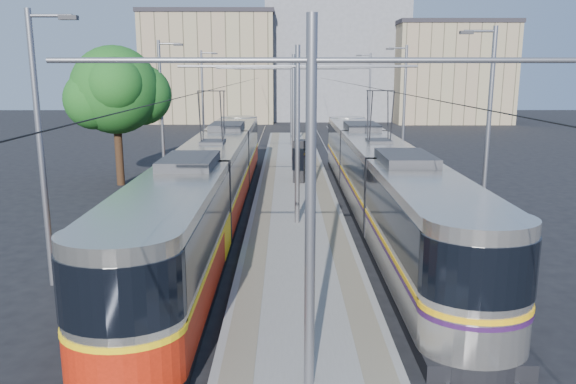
{
  "coord_description": "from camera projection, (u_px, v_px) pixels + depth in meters",
  "views": [
    {
      "loc": [
        -0.45,
        -14.01,
        6.31
      ],
      "look_at": [
        -0.37,
        7.84,
        1.6
      ],
      "focal_mm": 35.0,
      "sensor_mm": 36.0,
      "label": 1
    }
  ],
  "objects": [
    {
      "name": "catenary",
      "position": [
        295.0,
        108.0,
        27.91
      ],
      "size": [
        9.2,
        70.0,
        7.0
      ],
      "color": "slate",
      "rests_on": "platform"
    },
    {
      "name": "shelter",
      "position": [
        301.0,
        160.0,
        30.97
      ],
      "size": [
        0.95,
        1.2,
        2.32
      ],
      "rotation": [
        0.0,
        0.0,
        -0.33
      ],
      "color": "black",
      "rests_on": "platform"
    },
    {
      "name": "rails",
      "position": [
        294.0,
        185.0,
        31.65
      ],
      "size": [
        8.71,
        70.0,
        0.03
      ],
      "color": "gray",
      "rests_on": "ground"
    },
    {
      "name": "building_right",
      "position": [
        448.0,
        72.0,
        70.5
      ],
      "size": [
        14.28,
        10.2,
        12.3
      ],
      "color": "gray",
      "rests_on": "ground"
    },
    {
      "name": "track_arrow",
      "position": [
        140.0,
        370.0,
        12.08
      ],
      "size": [
        1.2,
        5.0,
        0.01
      ],
      "primitive_type": "cube",
      "color": "silver",
      "rests_on": "ground"
    },
    {
      "name": "tree",
      "position": [
        122.0,
        92.0,
        30.96
      ],
      "size": [
        5.31,
        4.91,
        7.71
      ],
      "color": "#382314",
      "rests_on": "ground"
    },
    {
      "name": "tactile_strip_right",
      "position": [
        320.0,
        180.0,
        31.59
      ],
      "size": [
        0.7,
        50.0,
        0.01
      ],
      "primitive_type": "cube",
      "color": "gray",
      "rests_on": "platform"
    },
    {
      "name": "platform",
      "position": [
        294.0,
        183.0,
        31.62
      ],
      "size": [
        4.0,
        50.0,
        0.3
      ],
      "primitive_type": "cube",
      "color": "gray",
      "rests_on": "ground"
    },
    {
      "name": "tram_left",
      "position": [
        214.0,
        179.0,
        24.43
      ],
      "size": [
        2.43,
        29.73,
        5.5
      ],
      "color": "black",
      "rests_on": "ground"
    },
    {
      "name": "building_centre",
      "position": [
        334.0,
        55.0,
        75.83
      ],
      "size": [
        18.36,
        14.28,
        16.9
      ],
      "color": "gray",
      "rests_on": "ground"
    },
    {
      "name": "ground",
      "position": [
        303.0,
        312.0,
        15.03
      ],
      "size": [
        160.0,
        160.0,
        0.0
      ],
      "primitive_type": "plane",
      "color": "black",
      "rests_on": "ground"
    },
    {
      "name": "tactile_strip_left",
      "position": [
        268.0,
        180.0,
        31.58
      ],
      "size": [
        0.7,
        50.0,
        0.01
      ],
      "primitive_type": "cube",
      "color": "gray",
      "rests_on": "platform"
    },
    {
      "name": "building_left",
      "position": [
        212.0,
        67.0,
        72.21
      ],
      "size": [
        16.32,
        12.24,
        13.58
      ],
      "color": "gray",
      "rests_on": "ground"
    },
    {
      "name": "tram_right",
      "position": [
        378.0,
        174.0,
        24.76
      ],
      "size": [
        2.43,
        28.19,
        5.5
      ],
      "color": "black",
      "rests_on": "ground"
    },
    {
      "name": "street_lamps",
      "position": [
        293.0,
        106.0,
        34.68
      ],
      "size": [
        15.18,
        38.22,
        8.0
      ],
      "color": "slate",
      "rests_on": "ground"
    }
  ]
}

